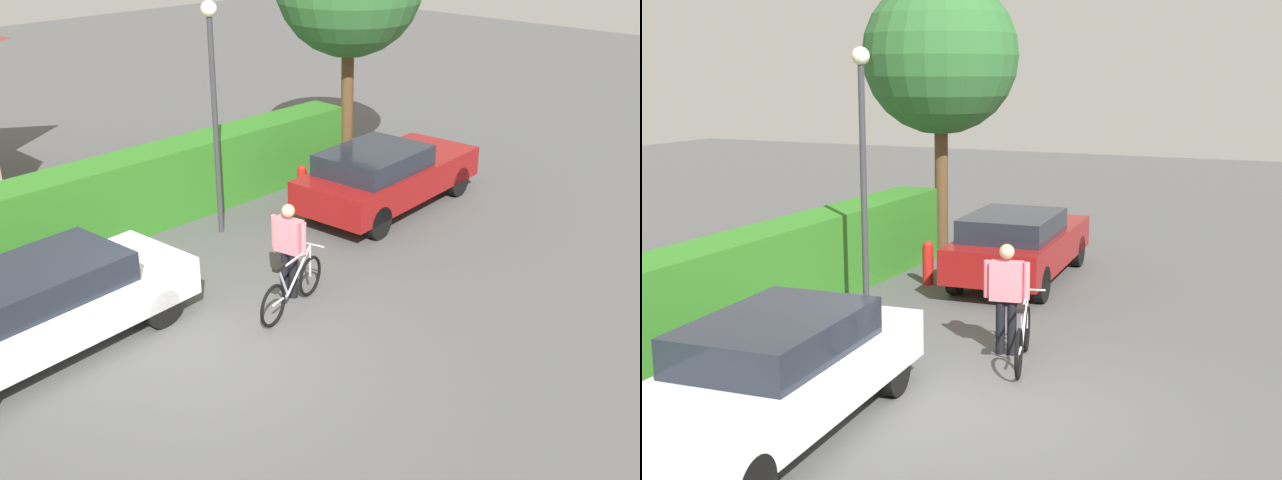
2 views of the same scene
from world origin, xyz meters
TOP-DOWN VIEW (x-y plane):
  - ground_plane at (0.00, 0.00)m, footprint 60.00×60.00m
  - hedge_row at (0.00, 4.49)m, footprint 14.27×0.90m
  - parked_car_near at (-1.50, 1.79)m, footprint 4.52×1.94m
  - parked_car_far at (5.89, 1.78)m, footprint 4.32×2.02m
  - bicycle at (1.68, 0.16)m, footprint 1.70×0.63m
  - person_rider at (1.96, 0.51)m, footprint 0.28×0.63m
  - street_lamp at (2.85, 3.26)m, footprint 0.28×0.28m
  - tree_kerbside at (7.21, 4.01)m, footprint 3.18×3.18m
  - fire_hydrant at (4.96, 3.21)m, footprint 0.20×0.20m

SIDE VIEW (x-z plane):
  - ground_plane at x=0.00m, z-range 0.00..0.00m
  - bicycle at x=1.68m, z-range -0.08..0.82m
  - fire_hydrant at x=4.96m, z-range 0.01..0.82m
  - parked_car_near at x=-1.50m, z-range 0.04..1.34m
  - parked_car_far at x=5.89m, z-range 0.05..1.38m
  - hedge_row at x=0.00m, z-range 0.00..1.45m
  - person_rider at x=1.96m, z-range 0.12..1.67m
  - street_lamp at x=2.85m, z-range 0.62..4.81m
  - tree_kerbside at x=7.21m, z-range 1.26..6.99m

